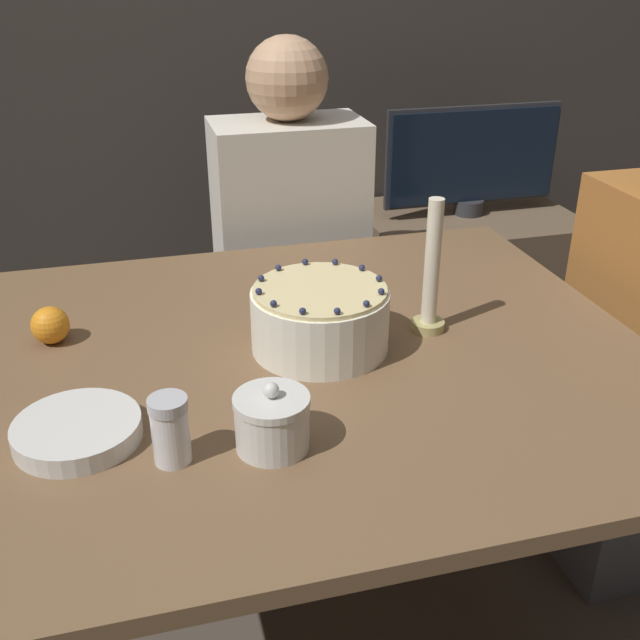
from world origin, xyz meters
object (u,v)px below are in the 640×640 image
at_px(sugar_bowl, 272,422).
at_px(sugar_shaker, 170,430).
at_px(candle, 431,279).
at_px(tv_monitor, 473,159).
at_px(person_man_blue_shirt, 291,288).
at_px(cake, 320,318).

xyz_separation_m(sugar_bowl, sugar_shaker, (-0.15, 0.00, 0.01)).
bearing_deg(sugar_bowl, candle, 38.62).
bearing_deg(tv_monitor, sugar_shaker, -129.31).
bearing_deg(sugar_bowl, sugar_shaker, 178.21).
bearing_deg(person_man_blue_shirt, cake, 81.56).
distance_m(sugar_shaker, person_man_blue_shirt, 1.11).
xyz_separation_m(candle, person_man_blue_shirt, (-0.11, 0.71, -0.31)).
bearing_deg(person_man_blue_shirt, candle, 98.92).
height_order(sugar_shaker, person_man_blue_shirt, person_man_blue_shirt).
height_order(cake, person_man_blue_shirt, person_man_blue_shirt).
xyz_separation_m(cake, candle, (0.22, 0.02, 0.05)).
relative_size(cake, tv_monitor, 0.41).
relative_size(sugar_bowl, candle, 0.43).
distance_m(cake, sugar_shaker, 0.40).
distance_m(cake, sugar_bowl, 0.31).
bearing_deg(candle, sugar_bowl, -141.38).
height_order(sugar_bowl, candle, candle).
relative_size(sugar_shaker, candle, 0.40).
distance_m(cake, tv_monitor, 1.36).
height_order(sugar_bowl, tv_monitor, tv_monitor).
xyz_separation_m(cake, sugar_bowl, (-0.15, -0.28, -0.02)).
xyz_separation_m(cake, tv_monitor, (0.82, 1.08, -0.03)).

